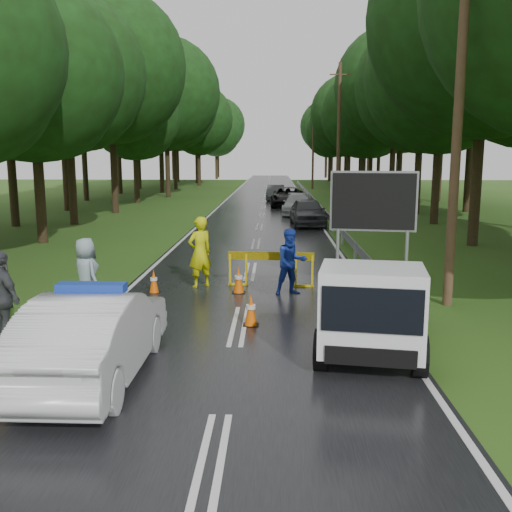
{
  "coord_description": "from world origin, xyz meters",
  "views": [
    {
      "loc": [
        0.76,
        -12.27,
        3.75
      ],
      "look_at": [
        0.32,
        1.66,
        1.3
      ],
      "focal_mm": 40.0,
      "sensor_mm": 36.0,
      "label": 1
    }
  ],
  "objects_px": {
    "queue_car_fourth": "(275,193)",
    "officer": "(200,252)",
    "queue_car_first": "(308,212)",
    "police_sedan": "(94,336)",
    "queue_car_third": "(288,197)",
    "queue_car_second": "(298,204)",
    "barrier": "(271,260)",
    "work_truck": "(371,305)",
    "civilian": "(291,262)"
  },
  "relations": [
    {
      "from": "queue_car_fourth",
      "to": "officer",
      "type": "bearing_deg",
      "value": -90.78
    },
    {
      "from": "officer",
      "to": "queue_car_first",
      "type": "height_order",
      "value": "officer"
    },
    {
      "from": "officer",
      "to": "queue_car_first",
      "type": "xyz_separation_m",
      "value": [
        3.95,
        14.97,
        -0.28
      ]
    },
    {
      "from": "queue_car_fourth",
      "to": "police_sedan",
      "type": "bearing_deg",
      "value": -91.41
    },
    {
      "from": "officer",
      "to": "queue_car_third",
      "type": "xyz_separation_m",
      "value": [
        3.16,
        26.97,
        -0.3
      ]
    },
    {
      "from": "police_sedan",
      "to": "queue_car_fourth",
      "type": "relative_size",
      "value": 1.15
    },
    {
      "from": "queue_car_second",
      "to": "queue_car_third",
      "type": "height_order",
      "value": "queue_car_third"
    },
    {
      "from": "barrier",
      "to": "queue_car_second",
      "type": "bearing_deg",
      "value": 90.01
    },
    {
      "from": "barrier",
      "to": "queue_car_third",
      "type": "bearing_deg",
      "value": 92.07
    },
    {
      "from": "queue_car_first",
      "to": "work_truck",
      "type": "bearing_deg",
      "value": -92.56
    },
    {
      "from": "queue_car_first",
      "to": "officer",
      "type": "bearing_deg",
      "value": -107.45
    },
    {
      "from": "police_sedan",
      "to": "queue_car_first",
      "type": "relative_size",
      "value": 1.05
    },
    {
      "from": "work_truck",
      "to": "queue_car_second",
      "type": "relative_size",
      "value": 0.99
    },
    {
      "from": "work_truck",
      "to": "queue_car_fourth",
      "type": "bearing_deg",
      "value": 101.66
    },
    {
      "from": "barrier",
      "to": "civilian",
      "type": "bearing_deg",
      "value": -54.36
    },
    {
      "from": "queue_car_first",
      "to": "queue_car_second",
      "type": "relative_size",
      "value": 0.96
    },
    {
      "from": "work_truck",
      "to": "queue_car_second",
      "type": "distance_m",
      "value": 26.31
    },
    {
      "from": "police_sedan",
      "to": "barrier",
      "type": "height_order",
      "value": "police_sedan"
    },
    {
      "from": "work_truck",
      "to": "queue_car_third",
      "type": "distance_m",
      "value": 32.32
    },
    {
      "from": "civilian",
      "to": "queue_car_second",
      "type": "distance_m",
      "value": 21.79
    },
    {
      "from": "police_sedan",
      "to": "queue_car_third",
      "type": "relative_size",
      "value": 0.88
    },
    {
      "from": "police_sedan",
      "to": "queue_car_second",
      "type": "relative_size",
      "value": 1.01
    },
    {
      "from": "police_sedan",
      "to": "queue_car_first",
      "type": "xyz_separation_m",
      "value": [
        4.86,
        21.88,
        -0.01
      ]
    },
    {
      "from": "barrier",
      "to": "civilian",
      "type": "relative_size",
      "value": 1.37
    },
    {
      "from": "civilian",
      "to": "queue_car_third",
      "type": "bearing_deg",
      "value": 72.17
    },
    {
      "from": "officer",
      "to": "queue_car_second",
      "type": "height_order",
      "value": "officer"
    },
    {
      "from": "officer",
      "to": "queue_car_first",
      "type": "bearing_deg",
      "value": -142.33
    },
    {
      "from": "police_sedan",
      "to": "work_truck",
      "type": "height_order",
      "value": "work_truck"
    },
    {
      "from": "queue_car_third",
      "to": "work_truck",
      "type": "bearing_deg",
      "value": -85.68
    },
    {
      "from": "police_sedan",
      "to": "civilian",
      "type": "relative_size",
      "value": 2.53
    },
    {
      "from": "barrier",
      "to": "officer",
      "type": "height_order",
      "value": "officer"
    },
    {
      "from": "work_truck",
      "to": "queue_car_third",
      "type": "height_order",
      "value": "work_truck"
    },
    {
      "from": "officer",
      "to": "queue_car_second",
      "type": "bearing_deg",
      "value": -137.46
    },
    {
      "from": "work_truck",
      "to": "civilian",
      "type": "relative_size",
      "value": 2.48
    },
    {
      "from": "queue_car_third",
      "to": "queue_car_second",
      "type": "bearing_deg",
      "value": -82.35
    },
    {
      "from": "queue_car_first",
      "to": "queue_car_third",
      "type": "bearing_deg",
      "value": 91.09
    },
    {
      "from": "barrier",
      "to": "queue_car_fourth",
      "type": "relative_size",
      "value": 0.62
    },
    {
      "from": "civilian",
      "to": "queue_car_fourth",
      "type": "bearing_deg",
      "value": 73.94
    },
    {
      "from": "queue_car_second",
      "to": "queue_car_third",
      "type": "xyz_separation_m",
      "value": [
        -0.5,
        6.0,
        0.06
      ]
    },
    {
      "from": "work_truck",
      "to": "queue_car_fourth",
      "type": "distance_m",
      "value": 38.35
    },
    {
      "from": "police_sedan",
      "to": "queue_car_second",
      "type": "height_order",
      "value": "police_sedan"
    },
    {
      "from": "officer",
      "to": "queue_car_fourth",
      "type": "relative_size",
      "value": 0.51
    },
    {
      "from": "officer",
      "to": "queue_car_fourth",
      "type": "bearing_deg",
      "value": -131.44
    },
    {
      "from": "queue_car_first",
      "to": "queue_car_fourth",
      "type": "relative_size",
      "value": 1.1
    },
    {
      "from": "queue_car_first",
      "to": "queue_car_third",
      "type": "relative_size",
      "value": 0.84
    },
    {
      "from": "civilian",
      "to": "queue_car_first",
      "type": "relative_size",
      "value": 0.41
    },
    {
      "from": "queue_car_first",
      "to": "queue_car_fourth",
      "type": "bearing_deg",
      "value": 92.74
    },
    {
      "from": "queue_car_first",
      "to": "queue_car_second",
      "type": "xyz_separation_m",
      "value": [
        -0.28,
        6.0,
        -0.09
      ]
    },
    {
      "from": "work_truck",
      "to": "queue_car_second",
      "type": "height_order",
      "value": "work_truck"
    },
    {
      "from": "queue_car_first",
      "to": "police_sedan",
      "type": "bearing_deg",
      "value": -105.2
    }
  ]
}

